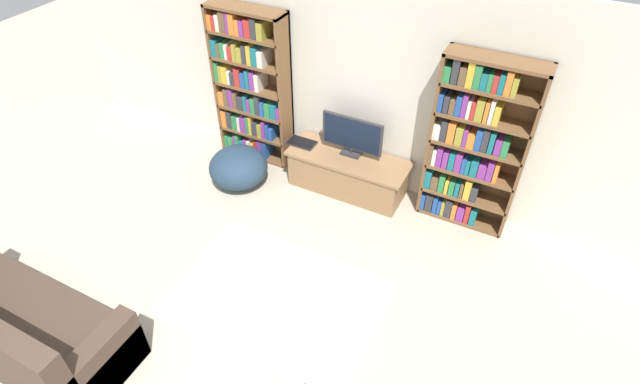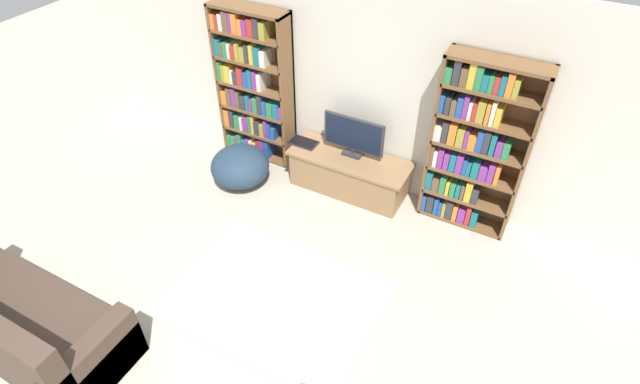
# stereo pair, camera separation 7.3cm
# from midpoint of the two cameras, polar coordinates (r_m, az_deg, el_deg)

# --- Properties ---
(wall_back) EXTENTS (8.80, 0.06, 2.60)m
(wall_back) POSITION_cam_midpoint_polar(r_m,az_deg,el_deg) (5.83, 5.98, 11.73)
(wall_back) COLOR silver
(wall_back) RESTS_ON ground_plane
(bookshelf_left) EXTENTS (1.01, 0.30, 2.02)m
(bookshelf_left) POSITION_cam_midpoint_polar(r_m,az_deg,el_deg) (6.52, -8.30, 11.78)
(bookshelf_left) COLOR brown
(bookshelf_left) RESTS_ON ground_plane
(bookshelf_right) EXTENTS (1.01, 0.30, 2.02)m
(bookshelf_right) POSITION_cam_midpoint_polar(r_m,az_deg,el_deg) (5.57, 16.62, 5.20)
(bookshelf_right) COLOR brown
(bookshelf_right) RESTS_ON ground_plane
(tv_stand) EXTENTS (1.50, 0.55, 0.49)m
(tv_stand) POSITION_cam_midpoint_polar(r_m,az_deg,el_deg) (6.20, 2.85, 2.17)
(tv_stand) COLOR #8E6B47
(tv_stand) RESTS_ON ground_plane
(television) EXTENTS (0.76, 0.16, 0.51)m
(television) POSITION_cam_midpoint_polar(r_m,az_deg,el_deg) (5.95, 3.34, 6.48)
(television) COLOR #2D2D33
(television) RESTS_ON tv_stand
(laptop) EXTENTS (0.35, 0.21, 0.03)m
(laptop) POSITION_cam_midpoint_polar(r_m,az_deg,el_deg) (6.28, -2.43, 5.65)
(laptop) COLOR #28282D
(laptop) RESTS_ON tv_stand
(area_rug) EXTENTS (2.09, 1.50, 0.02)m
(area_rug) POSITION_cam_midpoint_polar(r_m,az_deg,el_deg) (5.15, -5.52, -12.02)
(area_rug) COLOR beige
(area_rug) RESTS_ON ground_plane
(couch_left_sectional) EXTENTS (2.08, 0.84, 0.92)m
(couch_left_sectional) POSITION_cam_midpoint_polar(r_m,az_deg,el_deg) (5.32, -31.70, -12.99)
(couch_left_sectional) COLOR #423328
(couch_left_sectional) RESTS_ON ground_plane
(beanbag_ottoman) EXTENTS (0.74, 0.74, 0.49)m
(beanbag_ottoman) POSITION_cam_midpoint_polar(r_m,az_deg,el_deg) (6.38, -9.63, 2.80)
(beanbag_ottoman) COLOR #23384C
(beanbag_ottoman) RESTS_ON ground_plane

